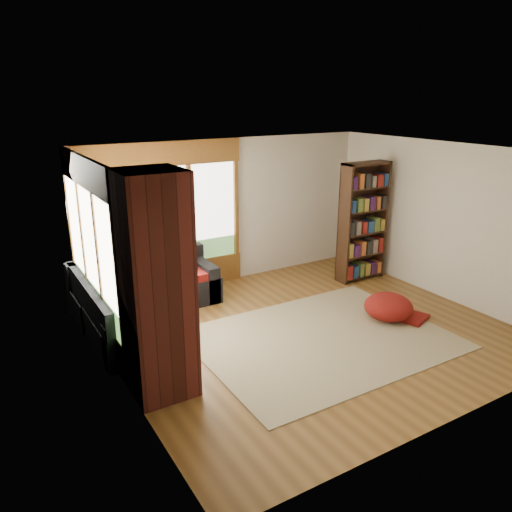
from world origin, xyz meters
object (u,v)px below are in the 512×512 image
bookshelf (363,222)px  dog_tan (157,268)px  brick_chimney (156,287)px  sectional_sofa (141,300)px  area_rug (322,339)px  pouf (388,306)px  dog_brindle (131,293)px

bookshelf → dog_tan: size_ratio=1.98×
brick_chimney → sectional_sofa: brick_chimney is taller
brick_chimney → area_rug: brick_chimney is taller
sectional_sofa → pouf: bearing=-29.0°
dog_tan → sectional_sofa: bearing=141.1°
area_rug → dog_tan: dog_tan is taller
brick_chimney → sectional_sofa: bearing=77.7°
area_rug → pouf: 1.31m
area_rug → bookshelf: size_ratio=1.60×
brick_chimney → dog_tan: size_ratio=2.36×
area_rug → dog_tan: (-1.71, 1.92, 0.80)m
dog_tan → dog_brindle: (-0.63, -0.69, -0.04)m
pouf → sectional_sofa: bearing=148.5°
sectional_sofa → bookshelf: 4.19m
pouf → area_rug: bearing=-179.2°
dog_brindle → brick_chimney: bearing=172.5°
bookshelf → dog_tan: bearing=175.1°
brick_chimney → dog_tan: bearing=70.4°
sectional_sofa → bookshelf: bearing=-3.3°
area_rug → bookshelf: bearing=36.8°
area_rug → dog_tan: size_ratio=3.16×
brick_chimney → dog_brindle: 1.38m
brick_chimney → dog_brindle: (0.07, 1.27, -0.53)m
bookshelf → dog_tan: bookshelf is taller
area_rug → pouf: bearing=0.8°
pouf → dog_brindle: 3.87m
sectional_sofa → pouf: (3.25, -1.99, -0.09)m
sectional_sofa → dog_tan: bearing=-17.1°
sectional_sofa → area_rug: bearing=-43.3°
brick_chimney → bookshelf: (4.54, 1.63, -0.21)m
sectional_sofa → area_rug: sectional_sofa is taller
brick_chimney → dog_tan: brick_chimney is taller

